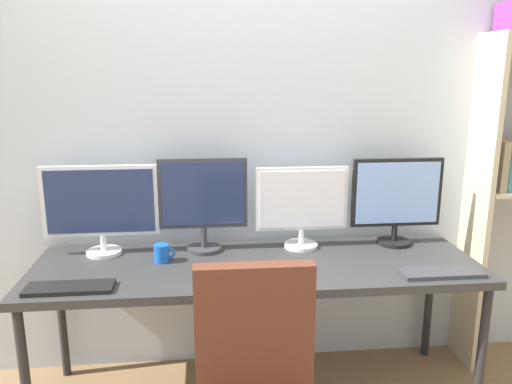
{
  "coord_description": "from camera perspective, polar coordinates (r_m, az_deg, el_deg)",
  "views": [
    {
      "loc": [
        -0.24,
        -1.72,
        1.67
      ],
      "look_at": [
        0.0,
        0.65,
        1.09
      ],
      "focal_mm": 35.32,
      "sensor_mm": 36.0,
      "label": 1
    }
  ],
  "objects": [
    {
      "name": "monitor_center_left",
      "position": [
        2.61,
        -6.01,
        -0.86
      ],
      "size": [
        0.46,
        0.18,
        0.49
      ],
      "color": "#38383D",
      "rests_on": "desk"
    },
    {
      "name": "monitor_far_left",
      "position": [
        2.67,
        -17.17,
        -1.47
      ],
      "size": [
        0.58,
        0.18,
        0.46
      ],
      "color": "silver",
      "rests_on": "desk"
    },
    {
      "name": "monitor_far_right",
      "position": [
        2.81,
        15.64,
        -0.61
      ],
      "size": [
        0.49,
        0.18,
        0.47
      ],
      "color": "black",
      "rests_on": "desk"
    },
    {
      "name": "computer_mouse",
      "position": [
        2.27,
        -6.32,
        -10.1
      ],
      "size": [
        0.06,
        0.1,
        0.03
      ],
      "primitive_type": "ellipsoid",
      "color": "silver",
      "rests_on": "desk"
    },
    {
      "name": "keyboard_right",
      "position": [
        2.52,
        20.26,
        -8.58
      ],
      "size": [
        0.38,
        0.13,
        0.02
      ],
      "primitive_type": "cube",
      "color": "#38383D",
      "rests_on": "desk"
    },
    {
      "name": "keyboard_left",
      "position": [
        2.36,
        -20.36,
        -10.15
      ],
      "size": [
        0.37,
        0.13,
        0.02
      ],
      "primitive_type": "cube",
      "color": "black",
      "rests_on": "desk"
    },
    {
      "name": "keyboard_center",
      "position": [
        2.29,
        0.71,
        -9.94
      ],
      "size": [
        0.4,
        0.13,
        0.02
      ],
      "primitive_type": "cube",
      "color": "silver",
      "rests_on": "desk"
    },
    {
      "name": "wall_back",
      "position": [
        2.77,
        -0.76,
        6.02
      ],
      "size": [
        4.59,
        0.1,
        2.6
      ],
      "color": "silver",
      "rests_on": "ground_plane"
    },
    {
      "name": "desk",
      "position": [
        2.53,
        0.11,
        -9.13
      ],
      "size": [
        2.19,
        0.68,
        0.74
      ],
      "color": "#333333",
      "rests_on": "ground_plane"
    },
    {
      "name": "coffee_mug",
      "position": [
        2.55,
        -10.59,
        -6.83
      ],
      "size": [
        0.11,
        0.08,
        0.09
      ],
      "color": "blue",
      "rests_on": "desk"
    },
    {
      "name": "monitor_center_right",
      "position": [
        2.67,
        5.19,
        -1.35
      ],
      "size": [
        0.49,
        0.18,
        0.44
      ],
      "color": "silver",
      "rests_on": "desk"
    }
  ]
}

